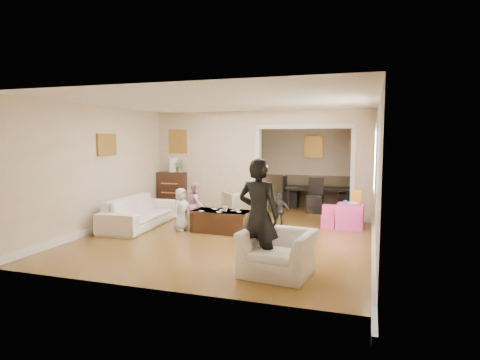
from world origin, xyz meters
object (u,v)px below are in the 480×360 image
(play_table, at_px, (350,216))
(cyan_cup, at_px, (345,202))
(coffee_table, at_px, (222,221))
(dining_table, at_px, (318,198))
(dresser, at_px, (173,192))
(child_kneel_b, at_px, (196,204))
(armchair_back, at_px, (241,205))
(child_kneel_a, at_px, (181,209))
(sofa, at_px, (140,212))
(coffee_cup, at_px, (225,209))
(armchair_front, at_px, (278,253))
(adult_person, at_px, (259,216))
(child_toddler, at_px, (279,211))
(table_lamp, at_px, (173,165))

(play_table, height_order, cyan_cup, cyan_cup)
(coffee_table, xyz_separation_m, dining_table, (1.54, 3.44, 0.08))
(dresser, distance_m, cyan_cup, 4.54)
(dresser, bearing_deg, dining_table, 23.61)
(child_kneel_b, bearing_deg, cyan_cup, -92.30)
(dining_table, bearing_deg, armchair_back, -130.38)
(coffee_table, distance_m, child_kneel_a, 0.89)
(sofa, xyz_separation_m, coffee_cup, (2.00, 0.00, 0.17))
(armchair_back, bearing_deg, sofa, -1.28)
(cyan_cup, xyz_separation_m, child_kneel_b, (-3.11, -0.78, -0.08))
(armchair_front, distance_m, coffee_cup, 2.72)
(coffee_cup, distance_m, play_table, 2.69)
(play_table, height_order, adult_person, adult_person)
(armchair_back, relative_size, dresser, 0.71)
(coffee_cup, relative_size, child_kneel_a, 0.12)
(cyan_cup, relative_size, adult_person, 0.05)
(sofa, relative_size, cyan_cup, 27.74)
(armchair_front, xyz_separation_m, child_toddler, (-0.64, 3.00, 0.06))
(armchair_front, relative_size, table_lamp, 2.70)
(child_toddler, bearing_deg, sofa, -21.19)
(coffee_cup, relative_size, child_toddler, 0.14)
(dining_table, xyz_separation_m, child_kneel_a, (-2.39, -3.59, 0.15))
(cyan_cup, distance_m, child_toddler, 1.41)
(coffee_table, relative_size, child_toddler, 1.58)
(dresser, height_order, child_toddler, dresser)
(coffee_table, height_order, cyan_cup, cyan_cup)
(sofa, relative_size, child_kneel_b, 2.26)
(play_table, bearing_deg, child_kneel_a, -159.10)
(dresser, xyz_separation_m, dining_table, (3.61, 1.58, -0.22))
(armchair_back, relative_size, coffee_table, 0.63)
(dresser, distance_m, dining_table, 3.94)
(adult_person, relative_size, child_toddler, 2.20)
(table_lamp, relative_size, coffee_table, 0.30)
(sofa, relative_size, play_table, 4.01)
(dresser, relative_size, child_kneel_a, 1.17)
(armchair_front, distance_m, child_kneel_b, 3.50)
(sofa, bearing_deg, armchair_front, -125.90)
(adult_person, bearing_deg, armchair_front, -175.30)
(dining_table, bearing_deg, cyan_cup, -71.96)
(coffee_table, relative_size, play_table, 2.14)
(table_lamp, distance_m, child_toddler, 3.41)
(cyan_cup, distance_m, adult_person, 3.49)
(coffee_cup, relative_size, play_table, 0.19)
(armchair_front, height_order, child_toddler, child_toddler)
(armchair_front, distance_m, play_table, 3.48)
(child_kneel_b, bearing_deg, adult_person, -156.86)
(armchair_back, height_order, dining_table, armchair_back)
(play_table, bearing_deg, cyan_cup, -153.43)
(dresser, relative_size, adult_person, 0.63)
(armchair_front, relative_size, child_toddler, 1.30)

